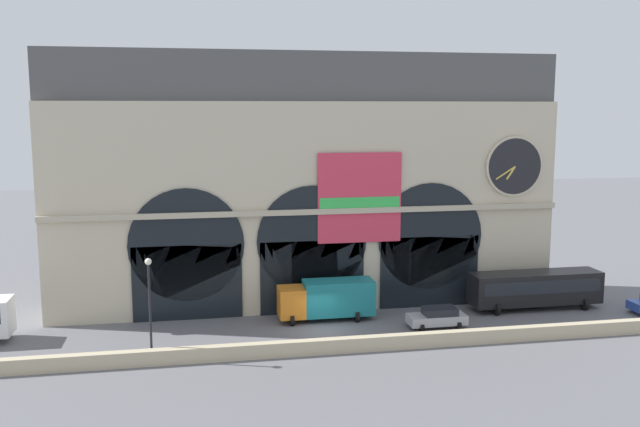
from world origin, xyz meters
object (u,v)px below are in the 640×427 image
object	(u,v)px
bus_east	(535,288)
street_lamp_quayside	(149,296)
box_truck_center	(327,299)
car_mideast	(437,317)

from	to	relation	value
bus_east	street_lamp_quayside	world-z (taller)	street_lamp_quayside
box_truck_center	car_mideast	world-z (taller)	box_truck_center
street_lamp_quayside	box_truck_center	bearing A→B (deg)	26.93
box_truck_center	street_lamp_quayside	bearing A→B (deg)	-153.07
car_mideast	street_lamp_quayside	distance (m)	21.51
street_lamp_quayside	car_mideast	bearing A→B (deg)	8.64
bus_east	street_lamp_quayside	xyz separation A→B (m)	(-30.60, -6.38, 2.63)
box_truck_center	street_lamp_quayside	size ratio (longest dim) A/B	1.09
bus_east	street_lamp_quayside	bearing A→B (deg)	-168.22
box_truck_center	car_mideast	xyz separation A→B (m)	(7.82, -3.49, -0.90)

